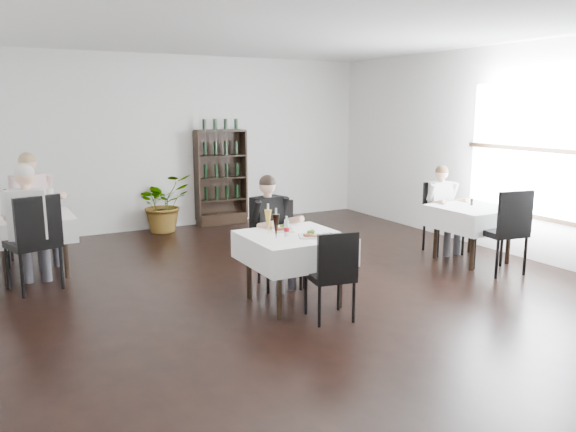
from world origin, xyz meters
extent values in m
plane|color=black|center=(0.00, 0.00, 0.00)|extent=(9.00, 9.00, 0.00)
plane|color=white|center=(0.00, 0.00, 3.00)|extent=(9.00, 9.00, 0.00)
plane|color=white|center=(0.00, 4.50, 1.50)|extent=(7.00, 0.00, 7.00)
plane|color=white|center=(3.50, 0.00, 1.50)|extent=(0.00, 9.00, 9.00)
cube|color=white|center=(3.48, 0.00, 1.55)|extent=(0.03, 2.20, 1.80)
cube|color=black|center=(3.46, 0.00, 0.63)|extent=(0.05, 2.30, 0.06)
cube|color=black|center=(0.60, 4.32, 0.10)|extent=(0.90, 0.28, 0.20)
cylinder|color=black|center=(-0.67, -0.36, 0.35)|extent=(0.06, 0.06, 0.71)
cylinder|color=black|center=(-0.67, 0.36, 0.35)|extent=(0.06, 0.06, 0.71)
cylinder|color=black|center=(0.07, -0.36, 0.35)|extent=(0.06, 0.06, 0.71)
cylinder|color=black|center=(0.07, 0.36, 0.35)|extent=(0.06, 0.06, 0.71)
cube|color=black|center=(-0.30, 0.00, 0.73)|extent=(0.85, 0.85, 0.04)
cube|color=white|center=(-0.30, 0.00, 0.62)|extent=(1.03, 1.03, 0.30)
cylinder|color=black|center=(-3.04, 2.16, 0.35)|extent=(0.06, 0.06, 0.71)
cylinder|color=black|center=(-3.04, 2.84, 0.35)|extent=(0.06, 0.06, 0.71)
cylinder|color=black|center=(-2.36, 2.16, 0.35)|extent=(0.06, 0.06, 0.71)
cylinder|color=black|center=(-2.36, 2.84, 0.35)|extent=(0.06, 0.06, 0.71)
cube|color=black|center=(-2.70, 2.50, 0.73)|extent=(0.80, 0.80, 0.04)
cube|color=white|center=(-2.70, 2.50, 0.62)|extent=(0.98, 0.98, 0.30)
cylinder|color=black|center=(2.36, -0.04, 0.35)|extent=(0.06, 0.06, 0.71)
cylinder|color=black|center=(2.36, 0.64, 0.35)|extent=(0.06, 0.06, 0.71)
cylinder|color=black|center=(3.04, -0.04, 0.35)|extent=(0.06, 0.06, 0.71)
cylinder|color=black|center=(3.04, 0.64, 0.35)|extent=(0.06, 0.06, 0.71)
cube|color=black|center=(2.70, 0.30, 0.73)|extent=(0.80, 0.80, 0.04)
cube|color=white|center=(2.70, 0.30, 0.62)|extent=(0.98, 0.98, 0.30)
imported|color=#1E531C|center=(-0.51, 4.20, 0.50)|extent=(1.08, 1.00, 1.00)
cylinder|color=black|center=(-0.41, 0.41, 0.23)|extent=(0.04, 0.04, 0.46)
cylinder|color=black|center=(-0.33, 0.81, 0.23)|extent=(0.04, 0.04, 0.46)
cylinder|color=black|center=(-0.01, 0.34, 0.23)|extent=(0.04, 0.04, 0.46)
cylinder|color=black|center=(0.06, 0.73, 0.23)|extent=(0.04, 0.04, 0.46)
cube|color=black|center=(-0.17, 0.57, 0.49)|extent=(0.54, 0.54, 0.07)
cube|color=black|center=(-0.13, 0.78, 0.76)|extent=(0.46, 0.14, 0.50)
cylinder|color=black|center=(0.01, -0.43, 0.21)|extent=(0.03, 0.03, 0.42)
cylinder|color=black|center=(-0.05, -0.79, 0.21)|extent=(0.03, 0.03, 0.42)
cylinder|color=black|center=(-0.36, -0.37, 0.21)|extent=(0.03, 0.03, 0.42)
cylinder|color=black|center=(-0.42, -0.73, 0.21)|extent=(0.03, 0.03, 0.42)
cube|color=black|center=(-0.21, -0.58, 0.45)|extent=(0.49, 0.49, 0.06)
cube|color=black|center=(-0.24, -0.77, 0.70)|extent=(0.43, 0.12, 0.46)
cylinder|color=black|center=(-2.98, 2.97, 0.23)|extent=(0.04, 0.04, 0.46)
cylinder|color=black|center=(-2.93, 3.36, 0.23)|extent=(0.04, 0.04, 0.46)
cylinder|color=black|center=(-2.59, 2.91, 0.23)|extent=(0.04, 0.04, 0.46)
cylinder|color=black|center=(-2.53, 3.31, 0.23)|extent=(0.04, 0.04, 0.46)
cube|color=black|center=(-2.76, 3.14, 0.49)|extent=(0.52, 0.52, 0.07)
cube|color=black|center=(-2.73, 3.34, 0.76)|extent=(0.46, 0.12, 0.50)
cylinder|color=black|center=(-2.60, 2.16, 0.26)|extent=(0.04, 0.04, 0.52)
cylinder|color=black|center=(-2.47, 1.72, 0.26)|extent=(0.04, 0.04, 0.52)
cylinder|color=black|center=(-3.03, 2.02, 0.26)|extent=(0.04, 0.04, 0.52)
cylinder|color=black|center=(-2.90, 1.59, 0.26)|extent=(0.04, 0.04, 0.52)
cube|color=black|center=(-2.75, 1.87, 0.55)|extent=(0.65, 0.65, 0.08)
cube|color=black|center=(-2.68, 1.65, 0.86)|extent=(0.51, 0.21, 0.56)
cylinder|color=black|center=(2.44, 0.67, 0.23)|extent=(0.04, 0.04, 0.47)
cylinder|color=black|center=(2.53, 1.07, 0.23)|extent=(0.04, 0.04, 0.47)
cylinder|color=black|center=(2.83, 0.58, 0.23)|extent=(0.04, 0.04, 0.47)
cylinder|color=black|center=(2.93, 0.98, 0.23)|extent=(0.04, 0.04, 0.47)
cube|color=black|center=(2.68, 0.82, 0.50)|extent=(0.56, 0.56, 0.07)
cube|color=black|center=(2.73, 1.03, 0.77)|extent=(0.47, 0.16, 0.51)
cylinder|color=black|center=(2.86, -0.08, 0.25)|extent=(0.04, 0.04, 0.50)
cylinder|color=black|center=(2.79, -0.52, 0.25)|extent=(0.04, 0.04, 0.50)
cylinder|color=black|center=(2.43, -0.02, 0.25)|extent=(0.04, 0.04, 0.50)
cylinder|color=black|center=(2.36, -0.45, 0.25)|extent=(0.04, 0.04, 0.50)
cube|color=black|center=(2.61, -0.27, 0.54)|extent=(0.57, 0.57, 0.08)
cube|color=black|center=(2.58, -0.49, 0.83)|extent=(0.50, 0.13, 0.55)
cube|color=#45454D|center=(-0.32, 0.51, 0.52)|extent=(0.22, 0.41, 0.13)
cylinder|color=#45454D|center=(-0.28, 0.35, 0.23)|extent=(0.10, 0.10, 0.45)
cube|color=#45454D|center=(-0.14, 0.56, 0.52)|extent=(0.22, 0.41, 0.13)
cylinder|color=#45454D|center=(-0.10, 0.40, 0.23)|extent=(0.10, 0.10, 0.45)
cube|color=black|center=(-0.27, 0.71, 0.83)|extent=(0.41, 0.29, 0.51)
cylinder|color=#DBA789|center=(-0.42, 0.41, 0.81)|extent=(0.14, 0.30, 0.14)
cylinder|color=#DBA789|center=(0.00, 0.52, 0.81)|extent=(0.14, 0.30, 0.14)
sphere|color=#DBA789|center=(-0.27, 0.69, 1.22)|extent=(0.19, 0.19, 0.19)
sphere|color=black|center=(-0.27, 0.69, 1.24)|extent=(0.19, 0.19, 0.19)
cube|color=#45454D|center=(-2.67, 2.87, 0.59)|extent=(0.32, 0.46, 0.15)
cylinder|color=#45454D|center=(-2.59, 2.70, 0.26)|extent=(0.12, 0.12, 0.52)
cube|color=#45454D|center=(-2.48, 2.96, 0.59)|extent=(0.32, 0.46, 0.15)
cylinder|color=#45454D|center=(-2.40, 2.79, 0.26)|extent=(0.12, 0.12, 0.52)
cube|color=beige|center=(-2.66, 3.10, 0.94)|extent=(0.48, 0.39, 0.58)
cylinder|color=#DBA789|center=(-2.76, 2.74, 0.92)|extent=(0.21, 0.33, 0.16)
cylinder|color=#DBA789|center=(-2.32, 2.94, 0.92)|extent=(0.21, 0.33, 0.16)
sphere|color=#DBA789|center=(-2.65, 3.08, 1.38)|extent=(0.22, 0.22, 0.22)
sphere|color=olive|center=(-2.65, 3.08, 1.41)|extent=(0.22, 0.22, 0.22)
cube|color=#45454D|center=(-2.63, 1.96, 0.58)|extent=(0.23, 0.45, 0.14)
cylinder|color=#45454D|center=(-2.60, 2.14, 0.25)|extent=(0.11, 0.11, 0.51)
cube|color=#45454D|center=(-2.84, 2.00, 0.58)|extent=(0.23, 0.45, 0.14)
cylinder|color=#45454D|center=(-2.80, 2.18, 0.25)|extent=(0.11, 0.11, 0.51)
cube|color=silver|center=(-2.77, 1.78, 0.92)|extent=(0.45, 0.30, 0.57)
cylinder|color=#DBA789|center=(-2.49, 2.01, 0.90)|extent=(0.14, 0.33, 0.16)
cylinder|color=#DBA789|center=(-2.95, 2.10, 0.90)|extent=(0.14, 0.33, 0.16)
sphere|color=#DBA789|center=(-2.77, 1.80, 1.35)|extent=(0.22, 0.22, 0.22)
sphere|color=beige|center=(-2.77, 1.80, 1.39)|extent=(0.22, 0.22, 0.22)
cube|color=#45454D|center=(2.62, 0.82, 0.50)|extent=(0.16, 0.38, 0.12)
cylinder|color=#45454D|center=(2.61, 0.66, 0.22)|extent=(0.10, 0.10, 0.44)
cube|color=#45454D|center=(2.80, 0.81, 0.50)|extent=(0.16, 0.38, 0.12)
cylinder|color=#45454D|center=(2.78, 0.65, 0.22)|extent=(0.10, 0.10, 0.44)
cube|color=silver|center=(2.72, 0.98, 0.79)|extent=(0.37, 0.23, 0.49)
cylinder|color=#DBA789|center=(2.50, 0.76, 0.77)|extent=(0.10, 0.28, 0.14)
cylinder|color=#DBA789|center=(2.91, 0.72, 0.77)|extent=(0.10, 0.28, 0.14)
sphere|color=#DBA789|center=(2.72, 0.96, 1.16)|extent=(0.19, 0.19, 0.19)
sphere|color=brown|center=(2.72, 0.96, 1.19)|extent=(0.19, 0.19, 0.19)
cube|color=white|center=(-0.32, 0.22, 0.78)|extent=(0.30, 0.30, 0.02)
cube|color=maroon|center=(-0.35, 0.20, 0.80)|extent=(0.10, 0.09, 0.02)
sphere|color=#396D1D|center=(-0.26, 0.26, 0.82)|extent=(0.06, 0.06, 0.06)
cube|color=brown|center=(-0.30, 0.17, 0.80)|extent=(0.11, 0.10, 0.02)
cube|color=white|center=(-0.21, -0.18, 0.78)|extent=(0.30, 0.30, 0.02)
cube|color=maroon|center=(-0.24, -0.20, 0.80)|extent=(0.10, 0.09, 0.02)
sphere|color=#396D1D|center=(-0.15, -0.15, 0.81)|extent=(0.05, 0.05, 0.05)
cube|color=brown|center=(-0.19, -0.24, 0.79)|extent=(0.10, 0.10, 0.02)
cone|color=black|center=(-0.56, -0.09, 0.90)|extent=(0.08, 0.08, 0.26)
cylinder|color=silver|center=(-0.56, -0.09, 1.06)|extent=(0.02, 0.02, 0.07)
cone|color=gold|center=(-0.54, 0.13, 0.91)|extent=(0.08, 0.08, 0.27)
cylinder|color=silver|center=(-0.54, 0.13, 1.07)|extent=(0.02, 0.02, 0.07)
cylinder|color=silver|center=(-0.41, -0.04, 0.86)|extent=(0.05, 0.05, 0.18)
cylinder|color=#A50916|center=(-0.41, -0.04, 0.84)|extent=(0.06, 0.06, 0.04)
cylinder|color=silver|center=(-0.41, -0.04, 0.97)|extent=(0.02, 0.02, 0.04)
cube|color=black|center=(0.02, -0.22, 0.77)|extent=(0.21, 0.19, 0.01)
cylinder|color=silver|center=(0.00, -0.22, 0.78)|extent=(0.08, 0.18, 0.01)
cylinder|color=silver|center=(0.04, -0.22, 0.78)|extent=(0.09, 0.17, 0.01)
cylinder|color=black|center=(2.76, 0.40, 0.82)|extent=(0.05, 0.05, 0.10)
camera|label=1|loc=(-3.17, -5.14, 2.12)|focal=35.00mm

